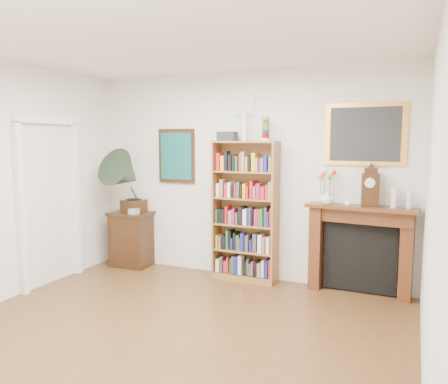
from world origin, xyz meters
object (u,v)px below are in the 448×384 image
at_px(side_cabinet, 131,239).
at_px(bottle_left, 394,197).
at_px(teacup, 348,203).
at_px(gramophone, 126,177).
at_px(mantel_clock, 370,188).
at_px(flower_vase, 327,197).
at_px(cd_stack, 134,211).
at_px(bottle_right, 409,200).
at_px(bookshelf, 245,203).
at_px(fireplace, 360,242).

relative_size(side_cabinet, bottle_left, 3.41).
height_order(teacup, bottle_left, bottle_left).
bearing_deg(gramophone, mantel_clock, 10.64).
relative_size(side_cabinet, teacup, 10.48).
bearing_deg(side_cabinet, flower_vase, -1.66).
bearing_deg(cd_stack, bottle_left, 4.06).
height_order(flower_vase, teacup, flower_vase).
distance_m(gramophone, flower_vase, 2.86).
bearing_deg(mantel_clock, flower_vase, 170.30).
xyz_separation_m(bottle_left, bottle_right, (0.16, 0.02, -0.02)).
bearing_deg(bottle_left, side_cabinet, -178.24).
distance_m(bookshelf, gramophone, 1.81).
height_order(side_cabinet, fireplace, fireplace).
bearing_deg(gramophone, bookshelf, 12.83).
bearing_deg(bookshelf, fireplace, 3.16).
bearing_deg(cd_stack, fireplace, 5.08).
xyz_separation_m(fireplace, bottle_right, (0.53, -0.01, 0.56)).
bearing_deg(bookshelf, gramophone, -174.37).
distance_m(gramophone, bottle_right, 3.79).
distance_m(mantel_clock, bottle_left, 0.29).
xyz_separation_m(cd_stack, mantel_clock, (3.21, 0.22, 0.46)).
bearing_deg(bookshelf, cd_stack, -172.93).
relative_size(fireplace, flower_vase, 7.68).
bearing_deg(side_cabinet, gramophone, -82.47).
distance_m(cd_stack, mantel_clock, 3.25).
xyz_separation_m(gramophone, bottle_left, (3.61, 0.22, -0.13)).
xyz_separation_m(teacup, bottle_right, (0.67, 0.09, 0.07)).
xyz_separation_m(bookshelf, mantel_clock, (1.57, 0.02, 0.27)).
bearing_deg(mantel_clock, bottle_right, -6.15).
relative_size(bookshelf, gramophone, 2.27).
height_order(gramophone, flower_vase, gramophone).
bearing_deg(gramophone, cd_stack, -4.45).
height_order(fireplace, bottle_left, bottle_left).
xyz_separation_m(gramophone, teacup, (3.11, 0.14, -0.22)).
distance_m(flower_vase, teacup, 0.27).
height_order(side_cabinet, gramophone, gramophone).
relative_size(side_cabinet, fireplace, 0.62).
height_order(side_cabinet, bottle_left, bottle_left).
height_order(flower_vase, bottle_left, bottle_left).
relative_size(bookshelf, bottle_right, 10.77).
xyz_separation_m(side_cabinet, teacup, (3.13, 0.04, 0.72)).
bearing_deg(bottle_right, bookshelf, -178.17).
distance_m(bookshelf, teacup, 1.33).
bearing_deg(gramophone, bottle_left, 10.81).
distance_m(side_cabinet, flower_vase, 2.97).
relative_size(mantel_clock, bottle_right, 2.30).
bearing_deg(bottle_left, gramophone, -176.54).
distance_m(gramophone, teacup, 3.12).
bearing_deg(cd_stack, gramophone, 168.19).
xyz_separation_m(fireplace, teacup, (-0.14, -0.10, 0.49)).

